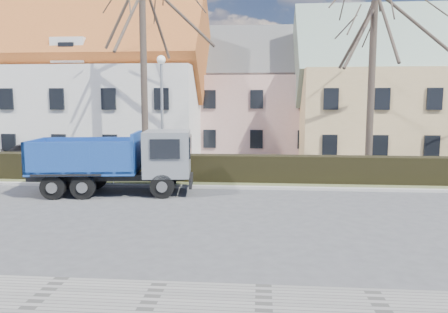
# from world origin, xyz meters

# --- Properties ---
(ground) EXTENTS (120.00, 120.00, 0.00)m
(ground) POSITION_xyz_m (0.00, 0.00, 0.00)
(ground) COLOR #414244
(curb_far) EXTENTS (80.00, 0.30, 0.12)m
(curb_far) POSITION_xyz_m (0.00, 4.60, 0.06)
(curb_far) COLOR #A6A39E
(curb_far) RESTS_ON ground
(grass_strip) EXTENTS (80.00, 3.00, 0.10)m
(grass_strip) POSITION_xyz_m (0.00, 6.20, 0.05)
(grass_strip) COLOR #4C542F
(grass_strip) RESTS_ON ground
(hedge) EXTENTS (60.00, 0.90, 1.30)m
(hedge) POSITION_xyz_m (0.00, 6.00, 0.65)
(hedge) COLOR black
(hedge) RESTS_ON ground
(building_white) EXTENTS (26.80, 10.80, 9.50)m
(building_white) POSITION_xyz_m (-13.00, 16.00, 4.75)
(building_white) COLOR silver
(building_white) RESTS_ON ground
(building_pink) EXTENTS (10.80, 8.80, 8.00)m
(building_pink) POSITION_xyz_m (4.00, 20.00, 4.00)
(building_pink) COLOR #D09E93
(building_pink) RESTS_ON ground
(building_yellow) EXTENTS (18.80, 10.80, 8.50)m
(building_yellow) POSITION_xyz_m (16.00, 17.00, 4.25)
(building_yellow) COLOR tan
(building_yellow) RESTS_ON ground
(tree_1) EXTENTS (9.20, 9.20, 12.65)m
(tree_1) POSITION_xyz_m (-2.00, 8.50, 6.33)
(tree_1) COLOR #392E27
(tree_1) RESTS_ON ground
(tree_2) EXTENTS (8.00, 8.00, 11.00)m
(tree_2) POSITION_xyz_m (10.00, 8.50, 5.50)
(tree_2) COLOR #392E27
(tree_2) RESTS_ON ground
(dump_truck) EXTENTS (7.29, 3.51, 2.80)m
(dump_truck) POSITION_xyz_m (-2.19, 3.08, 1.40)
(dump_truck) COLOR navy
(dump_truck) RESTS_ON ground
(streetlight) EXTENTS (0.49, 0.49, 6.32)m
(streetlight) POSITION_xyz_m (-0.69, 7.00, 3.16)
(streetlight) COLOR #999CA0
(streetlight) RESTS_ON ground
(cart_frame) EXTENTS (0.67, 0.47, 0.56)m
(cart_frame) POSITION_xyz_m (-2.91, 4.80, 0.28)
(cart_frame) COLOR silver
(cart_frame) RESTS_ON ground
(parked_car_a) EXTENTS (4.36, 2.18, 1.43)m
(parked_car_a) POSITION_xyz_m (-9.70, 10.98, 0.71)
(parked_car_a) COLOR black
(parked_car_a) RESTS_ON ground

